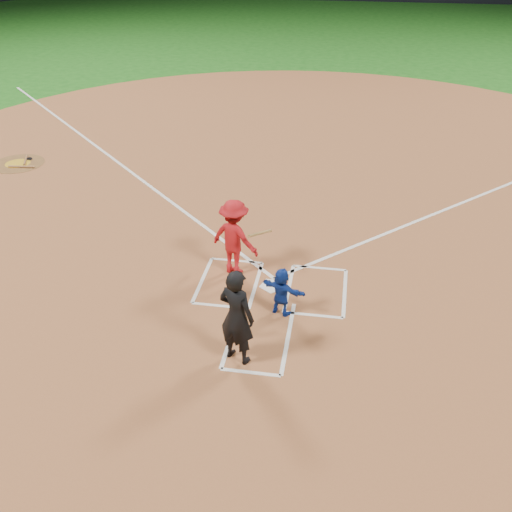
% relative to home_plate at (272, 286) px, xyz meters
% --- Properties ---
extents(ground, '(120.00, 120.00, 0.00)m').
position_rel_home_plate_xyz_m(ground, '(0.00, 0.00, -0.02)').
color(ground, '#195916').
rests_on(ground, ground).
extents(home_plate_dirt, '(28.00, 28.00, 0.01)m').
position_rel_home_plate_xyz_m(home_plate_dirt, '(0.00, 6.00, -0.01)').
color(home_plate_dirt, brown).
rests_on(home_plate_dirt, ground).
extents(home_plate, '(0.60, 0.60, 0.02)m').
position_rel_home_plate_xyz_m(home_plate, '(0.00, 0.00, 0.00)').
color(home_plate, white).
rests_on(home_plate, home_plate_dirt).
extents(on_deck_circle, '(1.70, 1.70, 0.01)m').
position_rel_home_plate_xyz_m(on_deck_circle, '(-9.25, 5.69, -0.00)').
color(on_deck_circle, brown).
rests_on(on_deck_circle, home_plate_dirt).
extents(on_deck_logo, '(0.80, 0.80, 0.00)m').
position_rel_home_plate_xyz_m(on_deck_logo, '(-9.25, 5.69, 0.00)').
color(on_deck_logo, gold).
rests_on(on_deck_logo, on_deck_circle).
extents(on_deck_bat_a, '(0.39, 0.80, 0.06)m').
position_rel_home_plate_xyz_m(on_deck_bat_a, '(-9.10, 5.94, 0.03)').
color(on_deck_bat_a, brown).
rests_on(on_deck_bat_a, on_deck_circle).
extents(on_deck_bat_c, '(0.84, 0.16, 0.06)m').
position_rel_home_plate_xyz_m(on_deck_bat_c, '(-8.95, 5.39, 0.03)').
color(on_deck_bat_c, '#915D35').
rests_on(on_deck_bat_c, on_deck_circle).
extents(bat_weight_donut, '(0.19, 0.19, 0.05)m').
position_rel_home_plate_xyz_m(bat_weight_donut, '(-9.05, 6.09, 0.03)').
color(bat_weight_donut, black).
rests_on(bat_weight_donut, on_deck_circle).
extents(catcher, '(1.02, 0.65, 1.05)m').
position_rel_home_plate_xyz_m(catcher, '(0.31, -0.94, 0.52)').
color(catcher, navy).
rests_on(catcher, home_plate_dirt).
extents(umpire, '(0.82, 0.69, 1.92)m').
position_rel_home_plate_xyz_m(umpire, '(-0.31, -2.45, 0.95)').
color(umpire, black).
rests_on(umpire, home_plate_dirt).
extents(chalk_markings, '(28.35, 17.32, 0.01)m').
position_rel_home_plate_xyz_m(chalk_markings, '(0.00, 5.29, -0.01)').
color(chalk_markings, white).
rests_on(chalk_markings, home_plate_dirt).
extents(batter_at_plate, '(1.48, 1.07, 1.79)m').
position_rel_home_plate_xyz_m(batter_at_plate, '(-0.93, 0.46, 0.89)').
color(batter_at_plate, '#B41419').
rests_on(batter_at_plate, home_plate_dirt).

